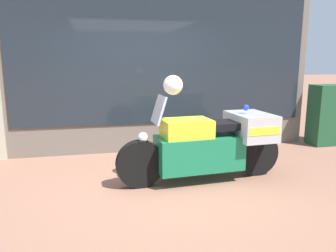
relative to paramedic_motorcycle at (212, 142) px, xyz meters
The scene contains 6 objects.
ground_plane 1.00m from the paramedic_motorcycle, behind, with size 60.00×60.00×0.00m, color #8E604C.
shop_building 2.67m from the paramedic_motorcycle, 123.67° to the left, with size 6.89×0.55×3.74m.
window_display 2.00m from the paramedic_motorcycle, 100.75° to the left, with size 5.40×0.30×2.05m.
paramedic_motorcycle is the anchor object (origin of this frame).
utility_cabinet 3.41m from the paramedic_motorcycle, 25.16° to the left, with size 0.76×0.44×1.24m, color #1E4C2D.
white_helmet 1.03m from the paramedic_motorcycle, behind, with size 0.27×0.27×0.27m, color white.
Camera 1 is at (-0.80, -4.31, 1.75)m, focal length 35.00 mm.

